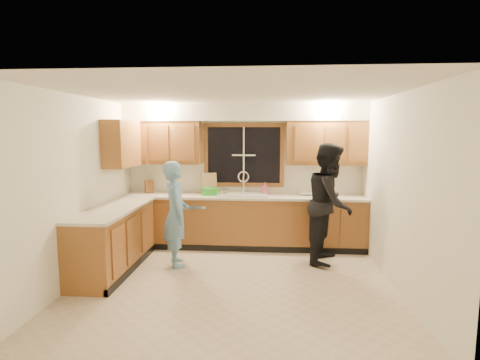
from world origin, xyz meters
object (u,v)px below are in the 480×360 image
object	(u,v)px
knife_block	(149,186)
soap_bottle	(265,188)
dish_crate	(210,191)
sink	(243,198)
dishwasher	(195,223)
stove	(96,252)
man	(176,214)
woman	(330,203)
bowl	(305,194)

from	to	relation	value
knife_block	soap_bottle	world-z (taller)	knife_block
dish_crate	soap_bottle	size ratio (longest dim) A/B	1.28
soap_bottle	knife_block	bearing A→B (deg)	-179.53
sink	dishwasher	xyz separation A→B (m)	(-0.85, -0.01, -0.45)
stove	man	world-z (taller)	man
sink	dishwasher	world-z (taller)	sink
woman	bowl	bearing A→B (deg)	41.11
sink	knife_block	xyz separation A→B (m)	(-1.71, 0.13, 0.17)
stove	woman	world-z (taller)	woman
sink	stove	xyz separation A→B (m)	(-1.80, -1.82, -0.41)
man	dish_crate	bearing A→B (deg)	-41.20
dishwasher	dish_crate	world-z (taller)	dish_crate
dishwasher	stove	bearing A→B (deg)	-117.69
dishwasher	soap_bottle	size ratio (longest dim) A/B	3.92
knife_block	stove	bearing A→B (deg)	-129.73
sink	bowl	size ratio (longest dim) A/B	3.61
bowl	soap_bottle	bearing A→B (deg)	174.38
knife_block	man	bearing A→B (deg)	-92.78
sink	bowl	bearing A→B (deg)	3.88
stove	woman	distance (m)	3.44
soap_bottle	dishwasher	bearing A→B (deg)	-172.73
knife_block	bowl	world-z (taller)	knife_block
sink	stove	size ratio (longest dim) A/B	0.96
stove	bowl	bearing A→B (deg)	33.30
man	stove	bearing A→B (deg)	112.24
man	knife_block	world-z (taller)	man
stove	man	xyz separation A→B (m)	(0.86, 0.82, 0.34)
stove	woman	xyz separation A→B (m)	(3.20, 1.17, 0.47)
sink	soap_bottle	xyz separation A→B (m)	(0.39, 0.14, 0.16)
sink	woman	xyz separation A→B (m)	(1.40, -0.66, 0.06)
bowl	knife_block	bearing A→B (deg)	178.93
dishwasher	stove	xyz separation A→B (m)	(-0.95, -1.81, 0.04)
dish_crate	soap_bottle	xyz separation A→B (m)	(0.95, 0.14, 0.04)
sink	dishwasher	distance (m)	0.96
knife_block	dish_crate	bearing A→B (deg)	-43.13
sink	knife_block	size ratio (longest dim) A/B	3.71
man	bowl	xyz separation A→B (m)	(2.03, 1.08, 0.16)
woman	knife_block	distance (m)	3.21
man	soap_bottle	distance (m)	1.77
dish_crate	knife_block	bearing A→B (deg)	174.01
sink	soap_bottle	bearing A→B (deg)	20.35
dish_crate	soap_bottle	world-z (taller)	soap_bottle
stove	bowl	size ratio (longest dim) A/B	3.77
dishwasher	bowl	distance (m)	2.02
stove	woman	bearing A→B (deg)	20.06
woman	stove	bearing A→B (deg)	128.33
man	bowl	bearing A→B (deg)	-83.08
stove	knife_block	xyz separation A→B (m)	(0.09, 1.95, 0.59)
dishwasher	dish_crate	size ratio (longest dim) A/B	3.07
sink	dish_crate	xyz separation A→B (m)	(-0.57, 0.01, 0.12)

